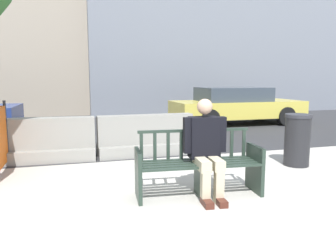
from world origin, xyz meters
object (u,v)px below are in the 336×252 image
at_px(jersey_barrier_centre, 146,138).
at_px(trash_bin, 297,140).
at_px(jersey_barrier_left, 42,144).
at_px(street_bench, 198,166).
at_px(seated_person, 206,146).
at_px(car_taxi_near, 236,105).

relative_size(jersey_barrier_centre, trash_bin, 2.13).
height_order(jersey_barrier_centre, trash_bin, trash_bin).
bearing_deg(jersey_barrier_centre, jersey_barrier_left, 179.69).
height_order(street_bench, seated_person, seated_person).
distance_m(street_bench, jersey_barrier_centre, 2.59).
distance_m(jersey_barrier_centre, car_taxi_near, 5.51).
height_order(jersey_barrier_centre, car_taxi_near, car_taxi_near).
height_order(seated_person, jersey_barrier_left, seated_person).
bearing_deg(car_taxi_near, trash_bin, -106.32).
xyz_separation_m(jersey_barrier_centre, car_taxi_near, (4.04, 3.73, 0.32)).
height_order(street_bench, jersey_barrier_left, street_bench).
distance_m(street_bench, jersey_barrier_left, 3.41).
xyz_separation_m(jersey_barrier_centre, trash_bin, (2.47, -1.64, 0.14)).
height_order(jersey_barrier_left, car_taxi_near, car_taxi_near).
bearing_deg(jersey_barrier_left, car_taxi_near, 31.40).
relative_size(street_bench, jersey_barrier_centre, 0.86).
bearing_deg(car_taxi_near, jersey_barrier_centre, -137.32).
xyz_separation_m(street_bench, car_taxi_near, (3.88, 6.31, 0.27)).
xyz_separation_m(seated_person, car_taxi_near, (3.79, 6.38, -0.03)).
distance_m(street_bench, seated_person, 0.31).
bearing_deg(jersey_barrier_centre, trash_bin, -33.60).
bearing_deg(jersey_barrier_left, seated_person, -49.17).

